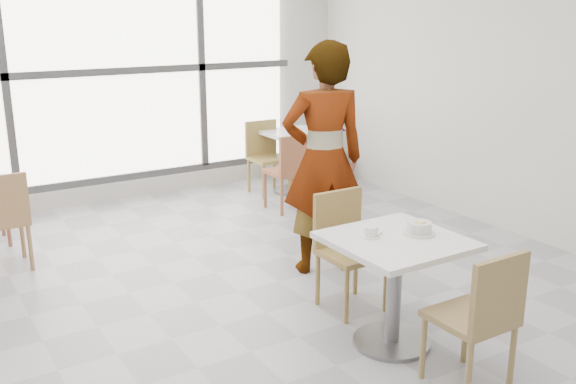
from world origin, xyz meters
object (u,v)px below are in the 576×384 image
main_table (395,271)px  bg_chair_right_near (291,167)px  bg_table_right (295,153)px  plant_right (327,147)px  person (324,160)px  chair_near (482,312)px  oatmeal_bowl (419,228)px  bg_chair_right_far (265,152)px  chair_far (346,242)px  coffee_cup (371,232)px  bg_chair_left_near (2,215)px

main_table → bg_chair_right_near: bg_chair_right_near is taller
bg_chair_right_near → bg_table_right: bearing=-125.5°
plant_right → person: bearing=-126.1°
chair_near → person: (0.29, 1.99, 0.47)m
chair_near → bg_chair_right_near: size_ratio=1.00×
chair_near → oatmeal_bowl: (0.12, 0.66, 0.29)m
oatmeal_bowl → bg_chair_right_far: bg_chair_right_far is taller
chair_far → bg_chair_right_near: bearing=67.4°
chair_near → bg_table_right: (1.42, 4.20, -0.01)m
bg_chair_right_near → bg_chair_right_far: same height
chair_far → coffee_cup: (-0.22, -0.55, 0.28)m
coffee_cup → bg_chair_left_near: bearing=125.3°
bg_table_right → plant_right: plant_right is taller
person → chair_far: bearing=86.5°
chair_far → oatmeal_bowl: chair_far is taller
bg_chair_right_far → main_table: bearing=-107.6°
bg_table_right → plant_right: 0.83m
bg_chair_right_near → bg_chair_right_far: bearing=-100.5°
oatmeal_bowl → main_table: bearing=175.2°
chair_far → bg_table_right: chair_far is taller
coffee_cup → plant_right: 4.46m
bg_chair_right_near → plant_right: bg_chair_right_near is taller
oatmeal_bowl → plant_right: oatmeal_bowl is taller
person → bg_table_right: person is taller
person → plant_right: size_ratio=2.32×
bg_table_right → bg_chair_right_near: 0.79m
oatmeal_bowl → bg_chair_right_far: bearing=75.1°
coffee_cup → chair_near: bearing=-77.0°
bg_table_right → bg_chair_right_near: bg_chair_right_near is taller
oatmeal_bowl → coffee_cup: oatmeal_bowl is taller
plant_right → bg_table_right: bearing=-153.8°
bg_table_right → bg_chair_right_far: 0.36m
person → plant_right: (1.87, 2.57, -0.55)m
bg_chair_left_near → bg_chair_right_near: same height
oatmeal_bowl → bg_chair_right_far: (0.99, 3.71, -0.29)m
main_table → bg_chair_right_far: 3.88m
chair_near → bg_chair_right_near: bearing=-105.1°
chair_far → bg_chair_left_near: size_ratio=1.00×
person → bg_table_right: (1.13, 2.20, -0.48)m
bg_chair_right_far → person: bearing=-109.0°
plant_right → coffee_cup: bearing=-121.8°
coffee_cup → bg_chair_right_far: bg_chair_right_far is taller
main_table → chair_near: size_ratio=0.92×
person → bg_chair_right_near: person is taller
oatmeal_bowl → bg_chair_left_near: 3.47m
chair_near → coffee_cup: bearing=-77.0°
person → bg_table_right: size_ratio=2.58×
person → bg_chair_left_near: (-2.31, 1.39, -0.47)m
chair_near → plant_right: chair_near is taller
chair_far → plant_right: (2.12, 3.22, -0.08)m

